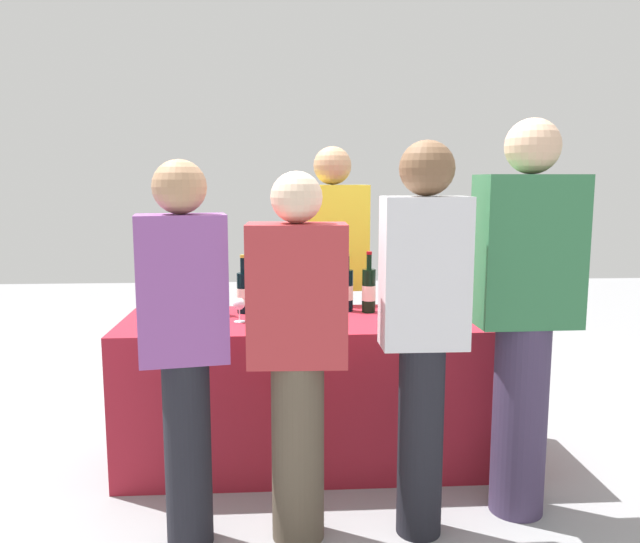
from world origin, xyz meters
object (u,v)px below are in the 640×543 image
object	(u,v)px
wine_bottle_0	(212,295)
wine_glass_3	(464,302)
server_pouring	(332,276)
wine_bottle_1	(243,292)
wine_glass_2	(426,301)
guest_2	(423,323)
wine_glass_1	(239,305)
wine_bottle_2	(268,296)
wine_bottle_3	(347,290)
wine_glass_0	(173,308)
guest_1	(297,348)
ice_bucket	(423,298)
wine_bottle_5	(462,294)
guest_0	(184,339)
wine_bottle_4	(369,290)
guest_3	(525,307)

from	to	relation	value
wine_bottle_0	wine_glass_3	bearing A→B (deg)	-9.35
server_pouring	wine_bottle_1	bearing A→B (deg)	29.54
wine_glass_2	guest_2	xyz separation A→B (m)	(-0.17, -0.68, 0.05)
wine_glass_2	wine_glass_1	bearing A→B (deg)	179.71
wine_glass_3	wine_bottle_2	bearing A→B (deg)	170.37
guest_2	wine_bottle_3	bearing A→B (deg)	103.58
wine_glass_0	guest_1	world-z (taller)	guest_1
wine_glass_2	server_pouring	world-z (taller)	server_pouring
wine_bottle_3	ice_bucket	bearing A→B (deg)	-11.00
wine_glass_3	wine_bottle_3	bearing A→B (deg)	155.47
wine_bottle_5	wine_glass_2	bearing A→B (deg)	-148.66
wine_glass_1	guest_1	world-z (taller)	guest_1
server_pouring	guest_0	world-z (taller)	server_pouring
wine_bottle_4	wine_glass_3	xyz separation A→B (m)	(0.47, -0.23, -0.03)
ice_bucket	guest_1	size ratio (longest dim) A/B	0.13
wine_glass_0	wine_glass_3	distance (m)	1.48
wine_bottle_0	wine_bottle_3	bearing A→B (deg)	3.84
guest_2	guest_3	world-z (taller)	guest_3
wine_bottle_5	guest_2	world-z (taller)	guest_2
ice_bucket	server_pouring	distance (m)	0.64
guest_0	guest_1	xyz separation A→B (m)	(0.45, 0.01, -0.05)
wine_glass_1	wine_bottle_2	bearing A→B (deg)	44.75
wine_glass_1	wine_glass_3	distance (m)	1.16
wine_bottle_4	guest_1	distance (m)	0.98
wine_bottle_4	server_pouring	xyz separation A→B (m)	(-0.17, 0.40, 0.02)
wine_bottle_5	ice_bucket	bearing A→B (deg)	173.07
wine_glass_0	wine_bottle_1	bearing A→B (deg)	45.07
wine_bottle_5	guest_1	world-z (taller)	guest_1
wine_bottle_4	wine_glass_2	world-z (taller)	wine_bottle_4
wine_glass_1	guest_3	distance (m)	1.39
server_pouring	guest_0	size ratio (longest dim) A/B	1.08
server_pouring	guest_2	size ratio (longest dim) A/B	1.03
guest_2	guest_3	distance (m)	0.51
guest_0	guest_2	xyz separation A→B (m)	(0.97, 0.02, 0.05)
wine_bottle_2	wine_bottle_4	distance (m)	0.55
wine_glass_1	guest_0	bearing A→B (deg)	-103.78
guest_3	wine_glass_0	bearing A→B (deg)	163.81
wine_glass_0	guest_2	xyz separation A→B (m)	(1.11, -0.58, 0.04)
wine_bottle_4	ice_bucket	bearing A→B (deg)	-8.56
wine_glass_2	guest_1	distance (m)	0.97
wine_bottle_0	wine_bottle_4	size ratio (longest dim) A/B	0.91
wine_bottle_0	ice_bucket	world-z (taller)	wine_bottle_0
wine_bottle_2	guest_0	distance (m)	0.90
wine_bottle_2	guest_1	distance (m)	0.84
wine_bottle_4	server_pouring	size ratio (longest dim) A/B	0.20
wine_bottle_0	guest_0	distance (m)	0.89
wine_bottle_5	guest_0	distance (m)	1.60
wine_glass_0	wine_bottle_5	bearing A→B (deg)	8.93
wine_bottle_4	wine_bottle_3	bearing A→B (deg)	163.12
wine_glass_2	server_pouring	bearing A→B (deg)	125.91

